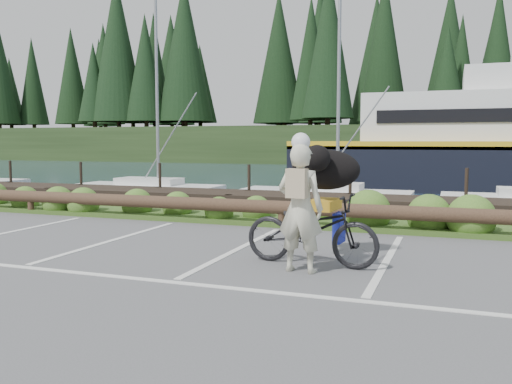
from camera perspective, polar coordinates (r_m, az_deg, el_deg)
ground at (r=7.91m, az=-7.43°, el=-8.72°), size 72.00×72.00×0.00m
harbor_backdrop at (r=85.34m, az=17.97°, el=3.85°), size 170.00×160.00×30.00m
vegetation_strip at (r=12.75m, az=3.63°, el=-3.06°), size 34.00×1.60×0.10m
log_rail at (r=12.09m, az=2.69°, el=-3.76°), size 32.00×0.30×0.60m
bicycle at (r=8.44m, az=5.83°, el=-3.92°), size 2.19×0.92×1.12m
cyclist at (r=7.92m, az=4.68°, el=-1.73°), size 0.72×0.51×1.89m
dog at (r=8.99m, az=7.30°, el=2.36°), size 0.66×1.19×0.67m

